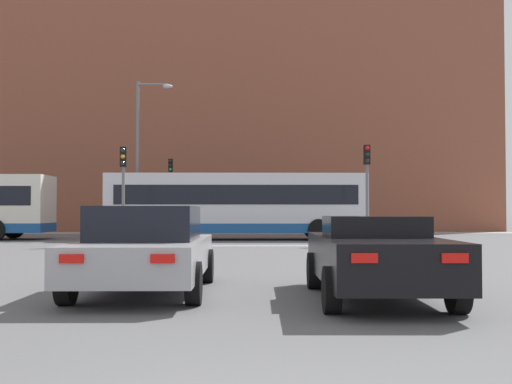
% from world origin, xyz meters
% --- Properties ---
extents(stop_line_strip, '(7.75, 0.30, 0.01)m').
position_xyz_m(stop_line_strip, '(0.00, 21.54, 0.00)').
color(stop_line_strip, silver).
rests_on(stop_line_strip, ground_plane).
extents(far_pavement, '(68.61, 2.50, 0.01)m').
position_xyz_m(far_pavement, '(0.00, 35.97, 0.01)').
color(far_pavement, gray).
rests_on(far_pavement, ground_plane).
extents(brick_civic_building, '(41.94, 15.61, 27.39)m').
position_xyz_m(brick_civic_building, '(-3.57, 45.85, 10.80)').
color(brick_civic_building, brown).
rests_on(brick_civic_building, ground_plane).
extents(car_saloon_left, '(2.09, 4.81, 1.45)m').
position_xyz_m(car_saloon_left, '(-1.81, 7.33, 0.74)').
color(car_saloon_left, '#9E9EA3').
rests_on(car_saloon_left, ground_plane).
extents(car_roadster_right, '(1.97, 4.52, 1.29)m').
position_xyz_m(car_roadster_right, '(1.89, 6.43, 0.68)').
color(car_roadster_right, black).
rests_on(car_roadster_right, ground_plane).
extents(bus_crossing_lead, '(12.15, 2.71, 3.11)m').
position_xyz_m(bus_crossing_lead, '(-0.63, 26.90, 1.67)').
color(bus_crossing_lead, silver).
rests_on(bus_crossing_lead, ground_plane).
extents(traffic_light_far_left, '(0.26, 0.31, 4.54)m').
position_xyz_m(traffic_light_far_left, '(-4.82, 35.57, 3.03)').
color(traffic_light_far_left, slate).
rests_on(traffic_light_far_left, ground_plane).
extents(traffic_light_near_left, '(0.26, 0.31, 3.92)m').
position_xyz_m(traffic_light_near_left, '(-5.06, 21.99, 2.65)').
color(traffic_light_near_left, slate).
rests_on(traffic_light_near_left, ground_plane).
extents(traffic_light_near_right, '(0.26, 0.31, 4.07)m').
position_xyz_m(traffic_light_near_right, '(4.77, 22.50, 2.74)').
color(traffic_light_near_right, slate).
rests_on(traffic_light_near_right, ground_plane).
extents(street_lamp_junction, '(1.83, 0.36, 7.91)m').
position_xyz_m(street_lamp_junction, '(-5.38, 28.73, 4.74)').
color(street_lamp_junction, slate).
rests_on(street_lamp_junction, ground_plane).
extents(pedestrian_waiting, '(0.44, 0.29, 1.62)m').
position_xyz_m(pedestrian_waiting, '(-0.79, 36.57, 0.95)').
color(pedestrian_waiting, '#333851').
rests_on(pedestrian_waiting, ground_plane).
extents(pedestrian_walking_east, '(0.46, 0.39, 1.78)m').
position_xyz_m(pedestrian_walking_east, '(4.24, 36.22, 1.05)').
color(pedestrian_walking_east, black).
rests_on(pedestrian_walking_east, ground_plane).
extents(pedestrian_walking_west, '(0.31, 0.44, 1.72)m').
position_xyz_m(pedestrian_walking_west, '(1.51, 35.46, 1.01)').
color(pedestrian_walking_west, '#333851').
rests_on(pedestrian_walking_west, ground_plane).
extents(tree_by_building, '(4.11, 4.11, 6.21)m').
position_xyz_m(tree_by_building, '(-9.77, 40.46, 4.04)').
color(tree_by_building, '#4C3823').
rests_on(tree_by_building, ground_plane).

